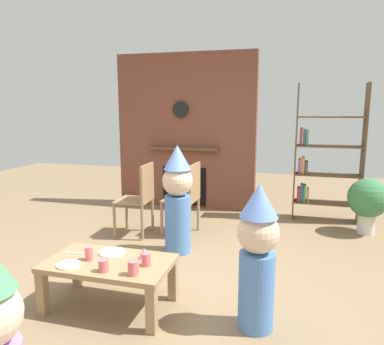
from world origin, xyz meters
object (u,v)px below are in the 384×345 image
(paper_cup_far_left, at_px, (146,259))
(potted_plant_tall, at_px, (368,200))
(paper_cup_near_left, at_px, (133,268))
(birthday_cake_slice, at_px, (144,253))
(bookshelf, at_px, (322,160))
(paper_plate_front, at_px, (69,265))
(paper_cup_center, at_px, (104,266))
(paper_plate_rear, at_px, (112,252))
(dining_chair_left, at_px, (140,195))
(coffee_table, at_px, (109,269))
(child_by_the_chairs, at_px, (178,197))
(dining_chair_middle, at_px, (187,195))
(child_in_pink, at_px, (257,254))
(paper_cup_near_right, at_px, (89,253))

(paper_cup_far_left, distance_m, potted_plant_tall, 3.14)
(paper_cup_near_left, xyz_separation_m, paper_cup_far_left, (0.03, 0.17, -0.00))
(birthday_cake_slice, bearing_deg, bookshelf, 61.65)
(paper_cup_far_left, bearing_deg, paper_plate_front, -164.80)
(paper_cup_center, relative_size, paper_plate_rear, 0.41)
(birthday_cake_slice, distance_m, dining_chair_left, 1.66)
(coffee_table, xyz_separation_m, paper_plate_rear, (-0.05, 0.15, 0.07))
(coffee_table, distance_m, paper_plate_rear, 0.17)
(paper_cup_center, bearing_deg, paper_cup_far_left, 33.62)
(bookshelf, distance_m, birthday_cake_slice, 3.20)
(bookshelf, height_order, paper_cup_far_left, bookshelf)
(paper_plate_rear, bearing_deg, paper_plate_front, -123.42)
(paper_cup_far_left, bearing_deg, child_by_the_chairs, 96.52)
(coffee_table, relative_size, paper_cup_center, 11.02)
(dining_chair_middle, xyz_separation_m, potted_plant_tall, (2.17, 0.62, -0.08))
(paper_plate_front, relative_size, potted_plant_tall, 0.25)
(child_in_pink, relative_size, child_by_the_chairs, 0.90)
(paper_cup_center, bearing_deg, bookshelf, 61.07)
(paper_cup_near_right, bearing_deg, paper_plate_rear, 59.20)
(bookshelf, bearing_deg, paper_cup_near_left, -115.52)
(child_in_pink, xyz_separation_m, potted_plant_tall, (1.15, 2.41, -0.13))
(paper_plate_rear, xyz_separation_m, potted_plant_tall, (2.35, 2.28, 0.04))
(coffee_table, distance_m, potted_plant_tall, 3.34)
(dining_chair_left, xyz_separation_m, dining_chair_middle, (0.55, 0.18, 0.00))
(coffee_table, xyz_separation_m, child_in_pink, (1.15, 0.02, 0.24))
(paper_plate_front, bearing_deg, bookshelf, 56.68)
(dining_chair_left, bearing_deg, potted_plant_tall, -164.85)
(paper_cup_near_left, distance_m, dining_chair_middle, 1.99)
(paper_plate_rear, relative_size, dining_chair_left, 0.24)
(paper_cup_near_right, height_order, paper_cup_center, paper_cup_near_right)
(paper_cup_far_left, relative_size, birthday_cake_slice, 0.97)
(paper_cup_far_left, height_order, child_by_the_chairs, child_by_the_chairs)
(paper_plate_front, relative_size, dining_chair_left, 0.20)
(bookshelf, bearing_deg, coffee_table, -121.17)
(paper_cup_near_right, distance_m, dining_chair_middle, 1.86)
(paper_cup_far_left, distance_m, dining_chair_left, 1.79)
(bookshelf, xyz_separation_m, paper_plate_rear, (-1.81, -2.75, -0.47))
(paper_plate_rear, bearing_deg, birthday_cake_slice, -7.00)
(birthday_cake_slice, bearing_deg, paper_cup_center, -124.16)
(paper_cup_far_left, xyz_separation_m, paper_plate_front, (-0.57, -0.16, -0.04))
(paper_plate_rear, distance_m, birthday_cake_slice, 0.31)
(birthday_cake_slice, bearing_deg, dining_chair_left, 114.25)
(child_in_pink, height_order, dining_chair_middle, child_in_pink)
(paper_plate_front, height_order, dining_chair_left, dining_chair_left)
(coffee_table, height_order, paper_cup_near_right, paper_cup_near_right)
(bookshelf, xyz_separation_m, child_by_the_chairs, (-1.58, -1.67, -0.23))
(paper_cup_near_right, relative_size, dining_chair_middle, 0.12)
(child_by_the_chairs, relative_size, potted_plant_tall, 1.67)
(potted_plant_tall, bearing_deg, paper_cup_near_left, -127.59)
(paper_plate_front, xyz_separation_m, dining_chair_left, (-0.17, 1.78, 0.12))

